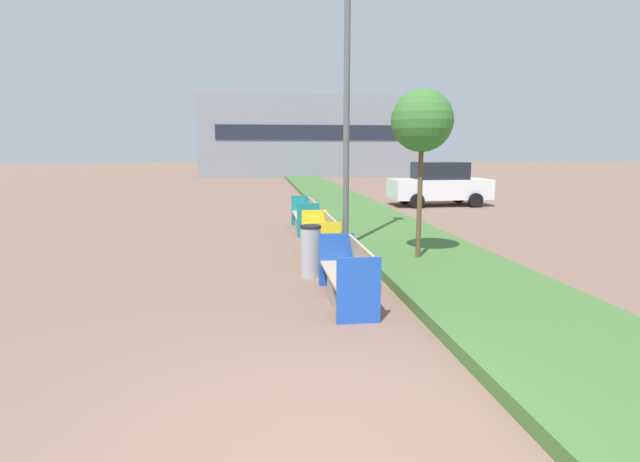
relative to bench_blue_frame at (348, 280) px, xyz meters
name	(u,v)px	position (x,y,z in m)	size (l,w,h in m)	color
ground_plane	(320,453)	(-0.94, -3.91, -0.37)	(180.00, 180.00, 0.00)	#7A5B4C
planter_grass_strip	(372,221)	(2.26, 8.09, -0.28)	(2.80, 120.00, 0.18)	#426B33
building_backdrop	(308,137)	(3.06, 37.28, 3.08)	(18.67, 5.56, 6.90)	gray
bench_blue_frame	(348,280)	(0.00, 0.00, 0.00)	(0.65, 2.03, 0.94)	gray
bench_yellow_frame	(321,241)	(0.00, 3.39, 0.00)	(0.65, 2.08, 0.94)	gray
bench_teal_frame	(306,218)	(0.00, 7.11, 0.01)	(0.65, 2.36, 0.94)	gray
litter_bin	(311,251)	(-0.42, 1.68, 0.13)	(0.40, 0.40, 0.99)	#9EA0A5
street_lamp_post	(347,48)	(0.61, 3.74, 4.22)	(0.24, 0.44, 8.39)	#56595B
sapling_tree_near	(422,122)	(1.89, 2.30, 2.57)	(1.24, 1.24, 3.58)	brown
parked_car_distant	(439,184)	(6.33, 13.08, 0.55)	(4.24, 2.00, 1.86)	silver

